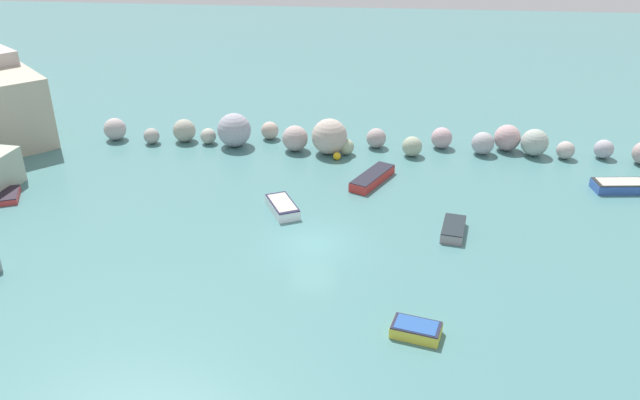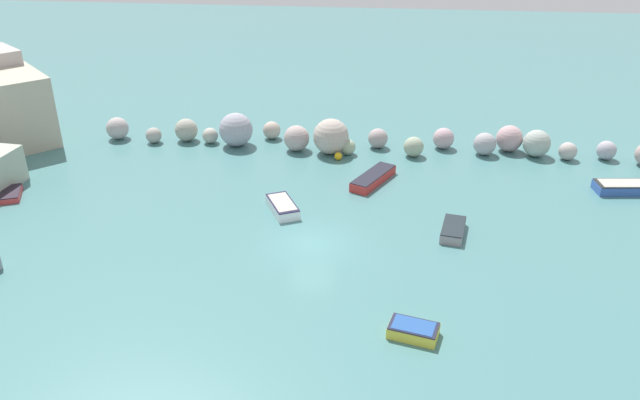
{
  "view_description": "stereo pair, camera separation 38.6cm",
  "coord_description": "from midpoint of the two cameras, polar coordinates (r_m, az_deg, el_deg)",
  "views": [
    {
      "loc": [
        3.89,
        -30.95,
        18.3
      ],
      "look_at": [
        0.0,
        3.7,
        1.0
      ],
      "focal_mm": 35.34,
      "sensor_mm": 36.0,
      "label": 1
    },
    {
      "loc": [
        4.28,
        -30.91,
        18.3
      ],
      "look_at": [
        0.0,
        3.7,
        1.0
      ],
      "focal_mm": 35.34,
      "sensor_mm": 36.0,
      "label": 2
    }
  ],
  "objects": [
    {
      "name": "moored_boat_2",
      "position": [
        43.73,
        4.51,
        2.03
      ],
      "size": [
        3.07,
        4.58,
        0.65
      ],
      "rotation": [
        0.0,
        0.0,
        1.13
      ],
      "color": "red",
      "rests_on": "cove_water"
    },
    {
      "name": "channel_buoy",
      "position": [
        47.29,
        1.31,
        3.99
      ],
      "size": [
        0.58,
        0.58,
        0.58
      ],
      "primitive_type": "sphere",
      "color": "gold",
      "rests_on": "cove_water"
    },
    {
      "name": "moored_boat_3",
      "position": [
        29.48,
        8.32,
        -11.53
      ],
      "size": [
        2.46,
        1.77,
        0.61
      ],
      "rotation": [
        0.0,
        0.0,
        6.05
      ],
      "color": "yellow",
      "rests_on": "cove_water"
    },
    {
      "name": "cove_water",
      "position": [
        36.17,
        -0.96,
        -4.01
      ],
      "size": [
        160.0,
        160.0,
        0.0
      ],
      "primitive_type": "plane",
      "color": "#457879",
      "rests_on": "ground"
    },
    {
      "name": "moored_boat_6",
      "position": [
        37.88,
        11.69,
        -2.59
      ],
      "size": [
        1.72,
        2.97,
        0.6
      ],
      "rotation": [
        0.0,
        0.0,
        4.54
      ],
      "color": "gray",
      "rests_on": "cove_water"
    },
    {
      "name": "moored_boat_0",
      "position": [
        39.67,
        -3.71,
        -0.59
      ],
      "size": [
        2.64,
        3.37,
        0.66
      ],
      "rotation": [
        0.0,
        0.0,
        5.19
      ],
      "color": "white",
      "rests_on": "cove_water"
    },
    {
      "name": "rock_breakwater",
      "position": [
        48.94,
        2.93,
        5.69
      ],
      "size": [
        42.46,
        4.63,
        2.72
      ],
      "color": "#ADA2A2",
      "rests_on": "ground"
    },
    {
      "name": "moored_boat_5",
      "position": [
        46.84,
        25.34,
        1.18
      ],
      "size": [
        3.73,
        1.99,
        0.68
      ],
      "rotation": [
        0.0,
        0.0,
        0.13
      ],
      "color": "#365BB0",
      "rests_on": "cove_water"
    },
    {
      "name": "moored_boat_4",
      "position": [
        46.19,
        -26.6,
        0.37
      ],
      "size": [
        2.13,
        2.68,
        0.42
      ],
      "rotation": [
        0.0,
        0.0,
        1.99
      ],
      "color": "#C6373A",
      "rests_on": "cove_water"
    }
  ]
}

